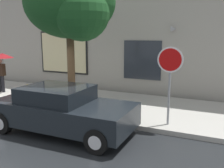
% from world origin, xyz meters
% --- Properties ---
extents(ground_plane, '(60.00, 60.00, 0.00)m').
position_xyz_m(ground_plane, '(0.00, 0.00, 0.00)').
color(ground_plane, black).
extents(sidewalk, '(20.00, 4.00, 0.15)m').
position_xyz_m(sidewalk, '(0.00, 3.00, 0.07)').
color(sidewalk, '#A3A099').
rests_on(sidewalk, ground).
extents(building_facade, '(20.00, 0.67, 7.00)m').
position_xyz_m(building_facade, '(-0.02, 5.50, 3.48)').
color(building_facade, '#9E998E').
rests_on(building_facade, ground).
extents(parked_car, '(4.24, 1.92, 1.37)m').
position_xyz_m(parked_car, '(1.04, -0.00, 0.68)').
color(parked_car, black).
rests_on(parked_car, ground).
extents(fire_hydrant, '(0.30, 0.44, 0.79)m').
position_xyz_m(fire_hydrant, '(-1.68, 1.56, 0.54)').
color(fire_hydrant, yellow).
rests_on(fire_hydrant, sidewalk).
extents(pedestrian_with_umbrella, '(1.01, 1.01, 1.87)m').
position_xyz_m(pedestrian_with_umbrella, '(-4.22, 2.66, 1.65)').
color(pedestrian_with_umbrella, black).
rests_on(pedestrian_with_umbrella, sidewalk).
extents(street_tree, '(3.26, 2.77, 5.02)m').
position_xyz_m(street_tree, '(0.49, 1.53, 3.85)').
color(street_tree, '#4C3823').
rests_on(street_tree, sidewalk).
extents(stop_sign, '(0.76, 0.10, 2.38)m').
position_xyz_m(stop_sign, '(3.87, 1.48, 1.83)').
color(stop_sign, gray).
rests_on(stop_sign, sidewalk).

